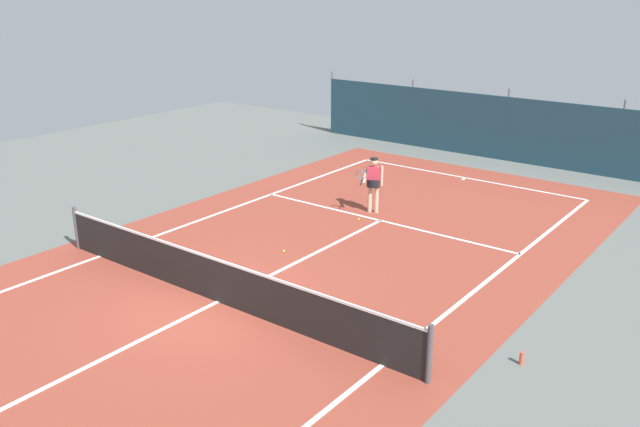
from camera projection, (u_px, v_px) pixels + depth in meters
ground_plane at (218, 302)px, 14.22m from camera, size 36.00×36.00×0.00m
court_surface at (218, 302)px, 14.22m from camera, size 11.02×26.60×0.01m
tennis_net at (217, 280)px, 14.05m from camera, size 10.12×0.10×1.10m
back_fence at (509, 140)px, 25.70m from camera, size 16.30×0.98×2.70m
tennis_player at (373, 181)px, 19.43m from camera, size 0.57×0.83×1.64m
tennis_ball_near_player at (284, 251)px, 16.81m from camera, size 0.07×0.07×0.07m
tennis_ball_midcourt at (358, 219)px, 19.06m from camera, size 0.07×0.07×0.07m
parked_car at (586, 132)px, 26.37m from camera, size 2.08×4.23×1.68m
water_bottle at (522, 358)px, 11.86m from camera, size 0.08×0.08×0.24m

